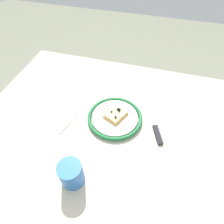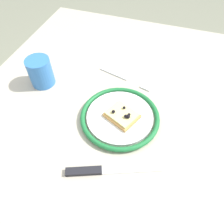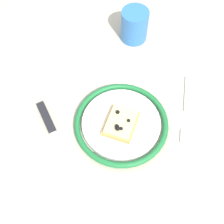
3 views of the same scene
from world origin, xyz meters
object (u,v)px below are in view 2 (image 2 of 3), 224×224
at_px(plate, 120,117).
at_px(fork, 125,79).
at_px(dining_table, 109,124).
at_px(knife, 97,171).
at_px(cup, 41,72).
at_px(pizza_slice_near, 122,115).

bearing_deg(plate, fork, -169.43).
xyz_separation_m(dining_table, plate, (0.03, 0.04, 0.09)).
bearing_deg(dining_table, knife, 10.54).
xyz_separation_m(knife, cup, (-0.24, -0.29, 0.04)).
xyz_separation_m(dining_table, cup, (-0.04, -0.25, 0.13)).
height_order(knife, cup, cup).
relative_size(plate, cup, 2.47).
bearing_deg(dining_table, fork, 175.58).
distance_m(dining_table, knife, 0.22).
bearing_deg(fork, pizza_slice_near, 12.59).
xyz_separation_m(plate, knife, (0.18, -0.01, -0.01)).
distance_m(plate, fork, 0.18).
distance_m(dining_table, plate, 0.11).
bearing_deg(knife, fork, -175.69).
distance_m(knife, fork, 0.35).
xyz_separation_m(pizza_slice_near, fork, (-0.17, -0.04, -0.02)).
xyz_separation_m(plate, fork, (-0.17, -0.03, -0.01)).
relative_size(pizza_slice_near, fork, 0.55).
bearing_deg(dining_table, pizza_slice_near, 60.44).
xyz_separation_m(pizza_slice_near, cup, (-0.07, -0.30, 0.02)).
bearing_deg(dining_table, cup, -99.29).
relative_size(dining_table, plate, 4.73).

